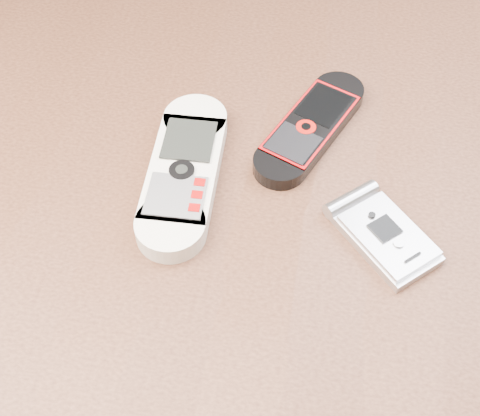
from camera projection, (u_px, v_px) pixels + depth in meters
The scene contains 4 objects.
table at pixel (235, 283), 0.62m from camera, with size 1.20×0.80×0.75m.
nokia_white at pixel (184, 172), 0.55m from camera, with size 0.06×0.17×0.02m, color silver.
nokia_black_red at pixel (310, 127), 0.58m from camera, with size 0.05×0.15×0.01m, color black.
motorola_razr at pixel (386, 235), 0.51m from camera, with size 0.05×0.09×0.01m, color #B5B5B9.
Camera 1 is at (0.05, -0.32, 1.18)m, focal length 50.00 mm.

